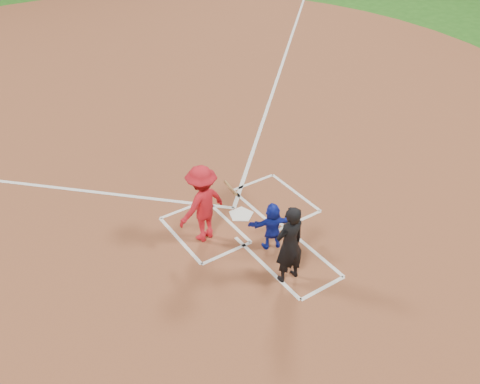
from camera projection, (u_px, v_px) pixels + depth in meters
ground at (241, 215)px, 12.18m from camera, size 120.00×120.00×0.00m
home_plate_dirt at (130, 115)px, 16.24m from camera, size 28.00×28.00×0.01m
home_plate at (241, 214)px, 12.17m from camera, size 0.60×0.60×0.02m
catcher at (272, 226)px, 10.98m from camera, size 1.05×0.65×1.08m
umpire at (289, 244)px, 10.02m from camera, size 0.63×0.42×1.72m
chalk_markings at (140, 124)px, 15.75m from camera, size 28.35×17.32×0.01m
batter_at_plate at (202, 204)px, 11.03m from camera, size 1.38×0.99×1.77m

